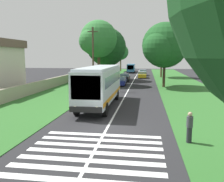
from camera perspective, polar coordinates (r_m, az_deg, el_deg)
ground at (r=15.72m, az=-1.25°, el=-8.98°), size 160.00×160.00×0.00m
grass_verge_left at (r=32.00m, az=-11.37°, el=-0.28°), size 120.00×8.00×0.04m
grass_verge_right at (r=30.70m, az=18.85°, el=-0.92°), size 120.00×8.00×0.04m
centre_line at (r=30.27m, az=3.42°, el=-0.65°), size 110.00×0.16×0.01m
coach_bus at (r=22.50m, az=-2.80°, el=1.81°), size 11.16×2.62×3.73m
zebra_crossing at (r=12.06m, az=-4.44°, el=-14.44°), size 5.85×6.80×0.01m
trailing_car_0 at (r=39.29m, az=2.03°, el=2.37°), size 4.30×1.78×1.43m
trailing_car_1 at (r=45.85m, az=3.09°, el=3.19°), size 4.30×1.78×1.43m
trailing_car_2 at (r=53.27m, az=7.24°, el=3.83°), size 4.30×1.78×1.43m
trailing_car_3 at (r=60.26m, az=7.38°, el=4.32°), size 4.30×1.78×1.43m
trailing_minibus_0 at (r=70.07m, az=4.57°, el=5.62°), size 6.00×2.14×2.53m
roadside_tree_left_0 at (r=47.75m, az=-1.33°, el=10.14°), size 9.12×7.47×10.19m
roadside_tree_left_1 at (r=76.95m, az=1.99°, el=9.14°), size 6.00×4.94×8.53m
roadside_tree_left_2 at (r=39.68m, az=-3.42°, el=12.06°), size 7.09×6.01×10.47m
roadside_tree_right_0 at (r=37.40m, az=12.18°, el=10.33°), size 8.31×6.82×9.73m
roadside_tree_right_1 at (r=55.35m, az=11.64°, el=10.84°), size 7.53×6.35×10.68m
utility_pole at (r=33.19m, az=-4.54°, el=7.86°), size 0.24×1.40×8.57m
roadside_wall at (r=37.75m, az=-13.74°, el=2.03°), size 70.00×0.40×1.42m
pedestrian at (r=13.60m, az=18.00°, el=-8.16°), size 0.34×0.34×1.69m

